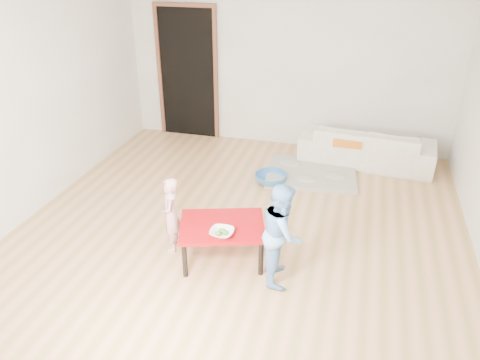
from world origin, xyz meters
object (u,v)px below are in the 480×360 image
at_px(red_table, 223,242).
at_px(child_blue, 282,233).
at_px(child_pink, 171,215).
at_px(basin, 271,179).
at_px(sofa, 367,146).
at_px(bowl, 222,233).

xyz_separation_m(red_table, child_blue, (0.63, -0.13, 0.30)).
height_order(child_pink, basin, child_pink).
height_order(sofa, child_blue, child_blue).
xyz_separation_m(child_blue, basin, (-0.50, 1.92, -0.44)).
bearing_deg(child_blue, bowl, 87.28).
relative_size(red_table, bowl, 3.67).
relative_size(sofa, child_blue, 1.87).
xyz_separation_m(bowl, child_pink, (-0.63, 0.24, -0.04)).
height_order(red_table, child_pink, child_pink).
height_order(bowl, basin, bowl).
distance_m(sofa, basin, 1.58).
height_order(sofa, child_pink, child_pink).
bearing_deg(child_blue, child_pink, 73.21).
distance_m(red_table, child_pink, 0.61).
bearing_deg(red_table, bowl, -73.85).
bearing_deg(bowl, child_blue, 5.62).
bearing_deg(child_pink, basin, 138.71).
distance_m(sofa, bowl, 3.25).
height_order(sofa, basin, sofa).
relative_size(bowl, child_pink, 0.28).
bearing_deg(child_blue, basin, 6.27).
xyz_separation_m(child_pink, child_blue, (1.20, -0.18, 0.10)).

